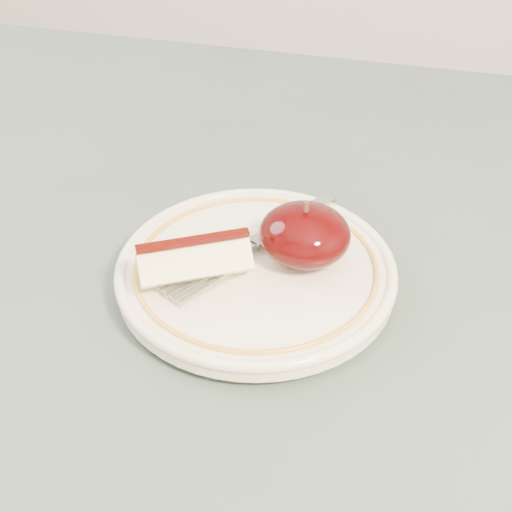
% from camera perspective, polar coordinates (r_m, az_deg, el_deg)
% --- Properties ---
extents(table, '(0.90, 0.90, 0.75)m').
position_cam_1_polar(table, '(0.62, -7.63, -7.62)').
color(table, brown).
rests_on(table, ground).
extents(plate, '(0.21, 0.21, 0.02)m').
position_cam_1_polar(plate, '(0.53, -0.00, -1.19)').
color(plate, '#F0E4C9').
rests_on(plate, table).
extents(apple_half, '(0.07, 0.07, 0.05)m').
position_cam_1_polar(apple_half, '(0.53, 3.90, 1.71)').
color(apple_half, black).
rests_on(apple_half, plate).
extents(apple_wedge, '(0.09, 0.07, 0.04)m').
position_cam_1_polar(apple_wedge, '(0.51, -4.95, -0.43)').
color(apple_wedge, '#FFF5BB').
rests_on(apple_wedge, plate).
extents(fork, '(0.10, 0.16, 0.00)m').
position_cam_1_polar(fork, '(0.54, -0.38, 0.87)').
color(fork, gray).
rests_on(fork, plate).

